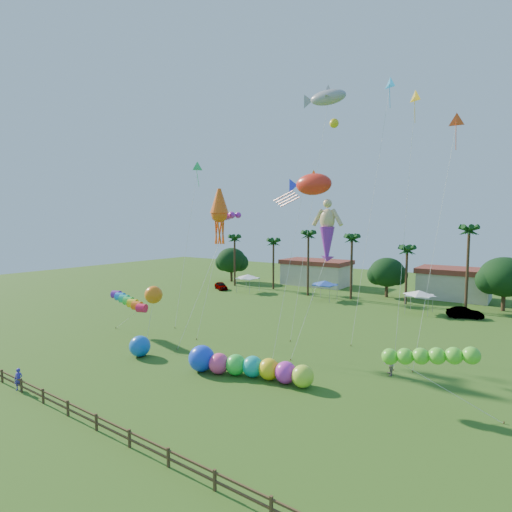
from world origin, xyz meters
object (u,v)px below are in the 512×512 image
Objects in this scene: spectator_a at (19,379)px; caterpillar_inflatable at (244,366)px; car_b at (465,313)px; blue_ball at (140,346)px; spectator_b at (389,364)px; car_a at (221,286)px.

spectator_a is 16.25m from caterpillar_inflatable.
car_b is 2.59× the size of spectator_a.
spectator_b is at bearing 23.15° from blue_ball.
caterpillar_inflatable reaches higher than spectator_a.
spectator_a is at bearing 129.70° from car_b.
spectator_a is at bearing -149.98° from caterpillar_inflatable.
caterpillar_inflatable is 10.62m from blue_ball.
car_b is at bearing 56.45° from caterpillar_inflatable.
car_a is 38.84m from car_b.
blue_ball is (1.22, 9.69, 0.14)m from spectator_a.
blue_ball is at bearing 174.65° from caterpillar_inflatable.
spectator_a reaches higher than car_b.
blue_ball is (-19.59, -8.38, -0.01)m from spectator_b.
spectator_a is (-22.91, -42.37, 0.12)m from car_b.
blue_ball reaches higher than car_b.
spectator_a reaches higher than car_a.
spectator_b is 21.31m from blue_ball.
spectator_a is at bearing -125.75° from car_a.
blue_ball is at bearing -92.84° from spectator_b.
car_a is 44.20m from spectator_a.
spectator_b reaches higher than car_a.
car_b is at bearing 149.07° from spectator_b.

